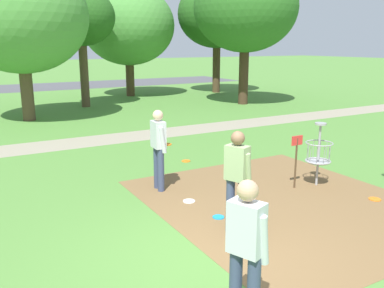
# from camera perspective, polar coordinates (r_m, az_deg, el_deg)

# --- Properties ---
(ground_plane) EXTENTS (160.00, 160.00, 0.00)m
(ground_plane) POSITION_cam_1_polar(r_m,az_deg,el_deg) (6.15, 2.88, -15.74)
(ground_plane) COLOR #518438
(dirt_tee_pad) EXTENTS (4.80, 5.49, 0.01)m
(dirt_tee_pad) POSITION_cam_1_polar(r_m,az_deg,el_deg) (8.37, 12.44, -7.80)
(dirt_tee_pad) COLOR brown
(dirt_tee_pad) RESTS_ON ground
(disc_golf_basket) EXTENTS (0.98, 0.58, 1.39)m
(disc_golf_basket) POSITION_cam_1_polar(r_m,az_deg,el_deg) (9.28, 16.76, -1.07)
(disc_golf_basket) COLOR #9E9EA3
(disc_golf_basket) RESTS_ON ground
(player_foreground_watching) EXTENTS (0.45, 0.50, 1.71)m
(player_foreground_watching) POSITION_cam_1_polar(r_m,az_deg,el_deg) (6.60, 6.22, -4.53)
(player_foreground_watching) COLOR #384260
(player_foreground_watching) RESTS_ON ground
(player_waiting_left) EXTENTS (0.41, 0.48, 1.71)m
(player_waiting_left) POSITION_cam_1_polar(r_m,az_deg,el_deg) (8.61, -4.63, -0.18)
(player_waiting_left) COLOR #384260
(player_waiting_left) RESTS_ON ground
(player_waiting_right) EXTENTS (0.45, 0.50, 1.71)m
(player_waiting_right) POSITION_cam_1_polar(r_m,az_deg,el_deg) (4.42, 7.45, -14.10)
(player_waiting_right) COLOR #384260
(player_waiting_right) RESTS_ON ground
(frisbee_near_basket) EXTENTS (0.24, 0.24, 0.02)m
(frisbee_near_basket) POSITION_cam_1_polar(r_m,az_deg,el_deg) (8.19, -0.42, -7.89)
(frisbee_near_basket) COLOR white
(frisbee_near_basket) RESTS_ON ground
(frisbee_mid_grass) EXTENTS (0.24, 0.24, 0.02)m
(frisbee_mid_grass) POSITION_cam_1_polar(r_m,az_deg,el_deg) (9.06, 23.90, -6.98)
(frisbee_mid_grass) COLOR orange
(frisbee_mid_grass) RESTS_ON ground
(frisbee_far_right) EXTENTS (0.23, 0.23, 0.02)m
(frisbee_far_right) POSITION_cam_1_polar(r_m,az_deg,el_deg) (10.92, -0.84, -2.36)
(frisbee_far_right) COLOR orange
(frisbee_far_right) RESTS_ON ground
(frisbee_scattered_a) EXTENTS (0.21, 0.21, 0.02)m
(frisbee_scattered_a) POSITION_cam_1_polar(r_m,az_deg,el_deg) (7.50, 3.66, -10.03)
(frisbee_scattered_a) COLOR #1E93DB
(frisbee_scattered_a) RESTS_ON ground
(tree_near_left) EXTENTS (4.85, 4.85, 6.88)m
(tree_near_left) POSITION_cam_1_polar(r_m,az_deg,el_deg) (26.63, 3.48, 17.44)
(tree_near_left) COLOR #4C3823
(tree_near_left) RESTS_ON ground
(tree_mid_center) EXTENTS (3.21, 3.21, 5.64)m
(tree_mid_center) POSITION_cam_1_polar(r_m,az_deg,el_deg) (20.98, -15.09, 16.48)
(tree_mid_center) COLOR brown
(tree_mid_center) RESTS_ON ground
(tree_mid_right) EXTENTS (5.32, 5.32, 6.31)m
(tree_mid_right) POSITION_cam_1_polar(r_m,az_deg,el_deg) (24.98, -8.78, 15.84)
(tree_mid_right) COLOR #4C3823
(tree_mid_right) RESTS_ON ground
(tree_far_left) EXTENTS (5.13, 5.13, 6.95)m
(tree_far_left) POSITION_cam_1_polar(r_m,az_deg,el_deg) (21.48, 7.40, 18.16)
(tree_far_left) COLOR #422D1E
(tree_far_left) RESTS_ON ground
(tree_far_center) EXTENTS (5.18, 5.18, 6.28)m
(tree_far_center) POSITION_cam_1_polar(r_m,az_deg,el_deg) (17.84, -22.65, 15.99)
(tree_far_center) COLOR brown
(tree_far_center) RESTS_ON ground
(parking_lot_strip) EXTENTS (36.00, 6.00, 0.01)m
(parking_lot_strip) POSITION_cam_1_polar(r_m,az_deg,el_deg) (31.74, -24.40, 6.98)
(parking_lot_strip) COLOR #4C4C51
(parking_lot_strip) RESTS_ON ground
(gravel_path) EXTENTS (40.00, 1.51, 0.00)m
(gravel_path) POSITION_cam_1_polar(r_m,az_deg,el_deg) (13.42, -16.32, 0.09)
(gravel_path) COLOR gray
(gravel_path) RESTS_ON ground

